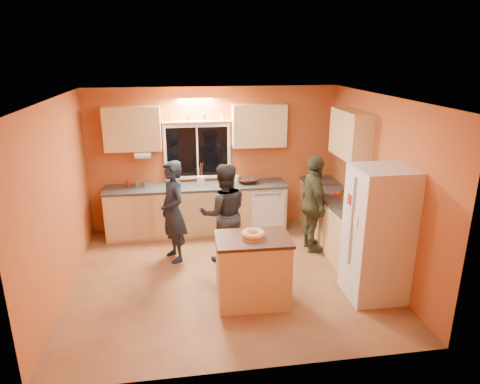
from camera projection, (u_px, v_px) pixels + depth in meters
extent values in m
plane|color=brown|center=(228.00, 276.00, 6.36)|extent=(4.50, 4.50, 0.00)
cube|color=#B4612E|center=(214.00, 159.00, 7.84)|extent=(4.50, 0.04, 2.60)
cube|color=#B4612E|center=(252.00, 258.00, 4.08)|extent=(4.50, 0.04, 2.60)
cube|color=#B4612E|center=(58.00, 201.00, 5.64)|extent=(0.04, 4.00, 2.60)
cube|color=#B4612E|center=(379.00, 186.00, 6.28)|extent=(0.04, 4.00, 2.60)
cube|color=white|center=(226.00, 98.00, 5.55)|extent=(4.50, 4.00, 0.02)
cube|color=black|center=(197.00, 152.00, 7.73)|extent=(1.10, 0.02, 0.90)
cube|color=white|center=(197.00, 152.00, 7.72)|extent=(1.20, 0.04, 1.00)
cube|color=tan|center=(132.00, 129.00, 7.29)|extent=(0.95, 0.33, 0.75)
cube|color=tan|center=(259.00, 125.00, 7.60)|extent=(0.95, 0.33, 0.75)
cube|color=tan|center=(350.00, 134.00, 6.81)|extent=(0.33, 1.00, 0.75)
cylinder|color=silver|center=(143.00, 155.00, 7.34)|extent=(0.27, 0.12, 0.12)
cube|color=tan|center=(197.00, 210.00, 7.78)|extent=(3.20, 0.60, 0.86)
cube|color=#282B2D|center=(196.00, 187.00, 7.64)|extent=(3.24, 0.62, 0.04)
cube|color=tan|center=(319.00, 204.00, 8.10)|extent=(0.60, 0.60, 0.86)
cube|color=#282B2D|center=(320.00, 181.00, 7.96)|extent=(0.62, 0.62, 0.04)
cube|color=tan|center=(342.00, 228.00, 6.98)|extent=(0.60, 1.80, 0.86)
cube|color=#282B2D|center=(344.00, 202.00, 6.83)|extent=(0.62, 1.84, 0.04)
cube|color=silver|center=(378.00, 234.00, 5.60)|extent=(0.72, 0.70, 1.80)
cube|color=tan|center=(253.00, 271.00, 5.58)|extent=(0.93, 0.63, 0.90)
cube|color=#331D11|center=(253.00, 239.00, 5.44)|extent=(0.97, 0.67, 0.04)
torus|color=tan|center=(253.00, 234.00, 5.42)|extent=(0.31, 0.31, 0.09)
imported|color=black|center=(173.00, 212.00, 6.64)|extent=(0.58, 0.69, 1.61)
imported|color=black|center=(224.00, 213.00, 6.62)|extent=(0.80, 0.64, 1.58)
imported|color=#303421|center=(314.00, 204.00, 6.96)|extent=(0.41, 0.95, 1.62)
imported|color=#331D11|center=(248.00, 180.00, 7.78)|extent=(0.42, 0.42, 0.09)
cylinder|color=beige|center=(201.00, 181.00, 7.61)|extent=(0.14, 0.14, 0.17)
imported|color=gray|center=(348.00, 196.00, 6.60)|extent=(0.30, 0.26, 0.32)
cube|color=maroon|center=(338.00, 195.00, 7.02)|extent=(0.18, 0.15, 0.07)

